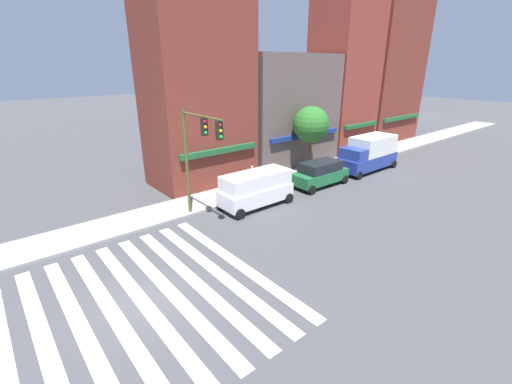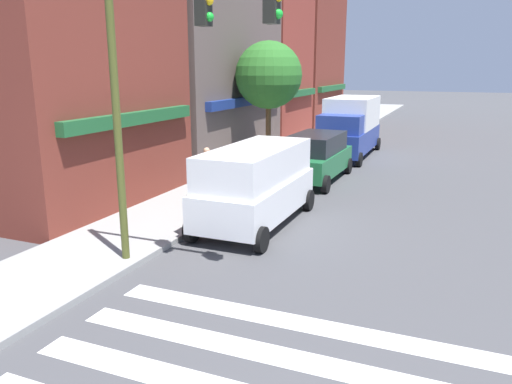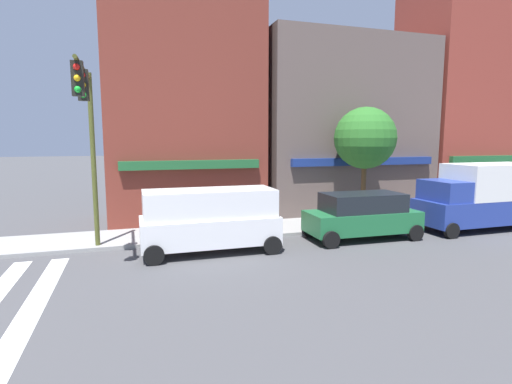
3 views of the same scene
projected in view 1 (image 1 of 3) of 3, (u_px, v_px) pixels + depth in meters
The scene contains 10 objects.
ground_plane at pixel (143, 301), 13.74m from camera, with size 200.00×200.00×0.00m, color #424244.
sidewalk_left at pixel (89, 233), 19.12m from camera, with size 120.00×3.00×0.15m.
crosswalk_stripes at pixel (143, 301), 13.74m from camera, with size 9.81×10.80×0.01m.
storefront_row at pixel (323, 87), 34.01m from camera, with size 33.97×5.30×15.85m.
traffic_signal at pixel (198, 145), 19.10m from camera, with size 0.32×4.17×6.55m.
van_white at pixel (256, 188), 22.53m from camera, with size 5.01×2.22×2.34m.
suv_green at pixel (320, 173), 26.47m from camera, with size 4.74×2.12×1.94m.
box_truck_blue at pixel (369, 153), 30.11m from camera, with size 6.21×2.42×3.04m.
pedestrian_orange_vest at pixel (252, 177), 25.47m from camera, with size 0.32×0.32×1.77m.
street_tree at pixel (311, 125), 28.45m from camera, with size 3.01×3.01×5.58m.
Camera 1 is at (-3.69, -11.63, 8.95)m, focal length 24.00 mm.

